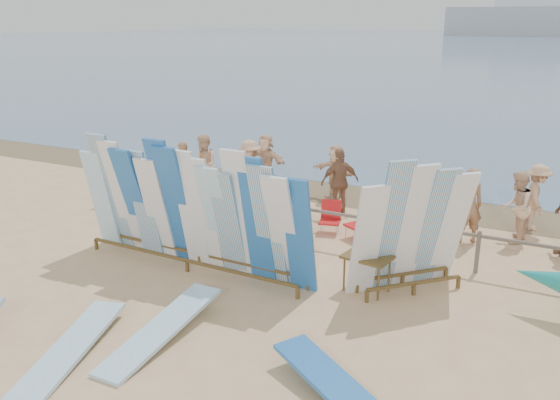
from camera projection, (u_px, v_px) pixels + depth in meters
The scene contains 21 objects.
ground at pixel (232, 291), 11.33m from camera, with size 160.00×160.00×0.00m, color tan.
wet_sand_strip at pixel (360, 195), 17.45m from camera, with size 40.00×2.60×0.01m, color brown.
distant_ship at pixel (528, 17), 168.07m from camera, with size 45.00×8.00×14.00m.
fence at pixel (299, 215), 13.70m from camera, with size 12.08×0.08×0.90m.
main_surfboard_rack at pixel (191, 212), 12.01m from camera, with size 5.50×0.96×2.74m.
side_surfboard_rack at pixel (412, 231), 10.99m from camera, with size 2.10×2.11×2.67m.
vendor_table at pixel (367, 272), 11.20m from camera, with size 0.96×0.74×1.16m.
flat_board_a at pixel (71, 354), 9.18m from camera, with size 0.56×2.70×0.07m, color #8FC7E5.
flat_board_b at pixel (162, 339), 9.61m from camera, with size 0.56×2.70×0.07m, color #8FC7E5.
beach_chair_left at pixel (360, 228), 13.93m from camera, with size 0.77×0.78×0.88m.
beach_chair_right at pixel (330, 224), 14.33m from camera, with size 0.59×0.61×0.78m.
stroller at pixel (384, 220), 14.09m from camera, with size 0.69×0.82×0.96m.
beachgoer_4 at pixel (340, 182), 15.53m from camera, with size 1.04×0.45×1.77m, color #8C6042.
beachgoer_5 at pixel (335, 172), 16.92m from camera, with size 1.46×0.47×1.57m, color beige.
beachgoer_8 at pixel (517, 207), 13.56m from camera, with size 0.82×0.39×1.69m, color beige.
beachgoer_11 at pixel (266, 161), 18.03m from camera, with size 1.53×0.50×1.65m, color beige.
beachgoer_2 at pixel (204, 165), 17.25m from camera, with size 0.87×0.42×1.78m, color beige.
beachgoer_3 at pixel (250, 171), 16.54m from camera, with size 1.15×0.47×1.78m, color tan.
beachgoer_9 at pixel (537, 197), 14.38m from camera, with size 1.06×0.44×1.65m, color tan.
beachgoer_1 at pixel (183, 168), 17.23m from camera, with size 0.58×0.32×1.60m, color #8C6042.
beachgoer_7 at pixel (469, 206), 13.54m from camera, with size 0.65×0.36×1.78m, color #8C6042.
Camera 1 is at (5.52, -8.76, 5.00)m, focal length 38.00 mm.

